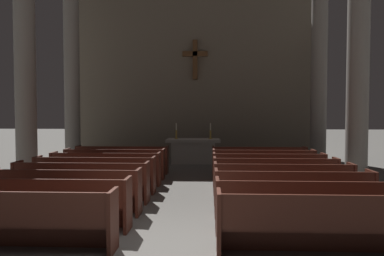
# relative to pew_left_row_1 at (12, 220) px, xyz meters

# --- Properties ---
(ground_plane) EXTENTS (80.00, 80.00, 0.00)m
(ground_plane) POSITION_rel_pew_left_row_1_xyz_m (2.32, 0.04, -0.48)
(ground_plane) COLOR #66635E
(pew_left_row_1) EXTENTS (3.13, 0.50, 0.95)m
(pew_left_row_1) POSITION_rel_pew_left_row_1_xyz_m (0.00, 0.00, 0.00)
(pew_left_row_1) COLOR #4C2319
(pew_left_row_1) RESTS_ON ground
(pew_left_row_2) EXTENTS (3.13, 0.50, 0.95)m
(pew_left_row_2) POSITION_rel_pew_left_row_1_xyz_m (0.00, 1.01, 0.00)
(pew_left_row_2) COLOR #4C2319
(pew_left_row_2) RESTS_ON ground
(pew_left_row_3) EXTENTS (3.13, 0.50, 0.95)m
(pew_left_row_3) POSITION_rel_pew_left_row_1_xyz_m (0.00, 2.03, 0.00)
(pew_left_row_3) COLOR #4C2319
(pew_left_row_3) RESTS_ON ground
(pew_left_row_4) EXTENTS (3.13, 0.50, 0.95)m
(pew_left_row_4) POSITION_rel_pew_left_row_1_xyz_m (0.00, 3.04, 0.00)
(pew_left_row_4) COLOR #4C2319
(pew_left_row_4) RESTS_ON ground
(pew_left_row_5) EXTENTS (3.13, 0.50, 0.95)m
(pew_left_row_5) POSITION_rel_pew_left_row_1_xyz_m (0.00, 4.05, 0.00)
(pew_left_row_5) COLOR #4C2319
(pew_left_row_5) RESTS_ON ground
(pew_left_row_6) EXTENTS (3.13, 0.50, 0.95)m
(pew_left_row_6) POSITION_rel_pew_left_row_1_xyz_m (0.00, 5.07, 0.00)
(pew_left_row_6) COLOR #4C2319
(pew_left_row_6) RESTS_ON ground
(pew_left_row_7) EXTENTS (3.13, 0.50, 0.95)m
(pew_left_row_7) POSITION_rel_pew_left_row_1_xyz_m (0.00, 6.08, 0.00)
(pew_left_row_7) COLOR #4C2319
(pew_left_row_7) RESTS_ON ground
(pew_left_row_8) EXTENTS (3.13, 0.50, 0.95)m
(pew_left_row_8) POSITION_rel_pew_left_row_1_xyz_m (0.00, 7.09, 0.00)
(pew_left_row_8) COLOR #4C2319
(pew_left_row_8) RESTS_ON ground
(pew_right_row_1) EXTENTS (3.13, 0.50, 0.95)m
(pew_right_row_1) POSITION_rel_pew_left_row_1_xyz_m (4.64, 0.00, 0.00)
(pew_right_row_1) COLOR #4C2319
(pew_right_row_1) RESTS_ON ground
(pew_right_row_2) EXTENTS (3.13, 0.50, 0.95)m
(pew_right_row_2) POSITION_rel_pew_left_row_1_xyz_m (4.64, 1.01, 0.00)
(pew_right_row_2) COLOR #4C2319
(pew_right_row_2) RESTS_ON ground
(pew_right_row_3) EXTENTS (3.13, 0.50, 0.95)m
(pew_right_row_3) POSITION_rel_pew_left_row_1_xyz_m (4.64, 2.03, 0.00)
(pew_right_row_3) COLOR #4C2319
(pew_right_row_3) RESTS_ON ground
(pew_right_row_4) EXTENTS (3.13, 0.50, 0.95)m
(pew_right_row_4) POSITION_rel_pew_left_row_1_xyz_m (4.64, 3.04, 0.00)
(pew_right_row_4) COLOR #4C2319
(pew_right_row_4) RESTS_ON ground
(pew_right_row_5) EXTENTS (3.13, 0.50, 0.95)m
(pew_right_row_5) POSITION_rel_pew_left_row_1_xyz_m (4.64, 4.05, 0.00)
(pew_right_row_5) COLOR #4C2319
(pew_right_row_5) RESTS_ON ground
(pew_right_row_6) EXTENTS (3.13, 0.50, 0.95)m
(pew_right_row_6) POSITION_rel_pew_left_row_1_xyz_m (4.64, 5.07, 0.00)
(pew_right_row_6) COLOR #4C2319
(pew_right_row_6) RESTS_ON ground
(pew_right_row_7) EXTENTS (3.13, 0.50, 0.95)m
(pew_right_row_7) POSITION_rel_pew_left_row_1_xyz_m (4.64, 6.08, 0.00)
(pew_right_row_7) COLOR #4C2319
(pew_right_row_7) RESTS_ON ground
(pew_right_row_8) EXTENTS (3.13, 0.50, 0.95)m
(pew_right_row_8) POSITION_rel_pew_left_row_1_xyz_m (4.64, 7.09, 0.00)
(pew_right_row_8) COLOR #4C2319
(pew_right_row_8) RESTS_ON ground
(column_left_second) EXTENTS (0.96, 0.96, 7.46)m
(column_left_second) POSITION_rel_pew_left_row_1_xyz_m (-2.76, 5.94, 3.17)
(column_left_second) COLOR gray
(column_left_second) RESTS_ON ground
(column_right_second) EXTENTS (0.96, 0.96, 7.46)m
(column_right_second) POSITION_rel_pew_left_row_1_xyz_m (7.40, 5.94, 3.17)
(column_right_second) COLOR gray
(column_right_second) RESTS_ON ground
(column_left_third) EXTENTS (0.96, 0.96, 7.46)m
(column_left_third) POSITION_rel_pew_left_row_1_xyz_m (-2.76, 9.87, 3.17)
(column_left_third) COLOR gray
(column_left_third) RESTS_ON ground
(column_right_third) EXTENTS (0.96, 0.96, 7.46)m
(column_right_third) POSITION_rel_pew_left_row_1_xyz_m (7.40, 9.87, 3.17)
(column_right_third) COLOR gray
(column_right_third) RESTS_ON ground
(altar) EXTENTS (2.20, 0.90, 1.01)m
(altar) POSITION_rel_pew_left_row_1_xyz_m (2.32, 9.69, 0.06)
(altar) COLOR #A8A399
(altar) RESTS_ON ground
(candlestick_left) EXTENTS (0.16, 0.16, 0.64)m
(candlestick_left) POSITION_rel_pew_left_row_1_xyz_m (1.62, 9.69, 0.74)
(candlestick_left) COLOR #B79338
(candlestick_left) RESTS_ON altar
(candlestick_right) EXTENTS (0.16, 0.16, 0.64)m
(candlestick_right) POSITION_rel_pew_left_row_1_xyz_m (3.02, 9.69, 0.74)
(candlestick_right) COLOR #B79338
(candlestick_right) RESTS_ON altar
(apse_with_cross) EXTENTS (11.18, 0.46, 8.17)m
(apse_with_cross) POSITION_rel_pew_left_row_1_xyz_m (2.32, 11.84, 3.61)
(apse_with_cross) COLOR #706656
(apse_with_cross) RESTS_ON ground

